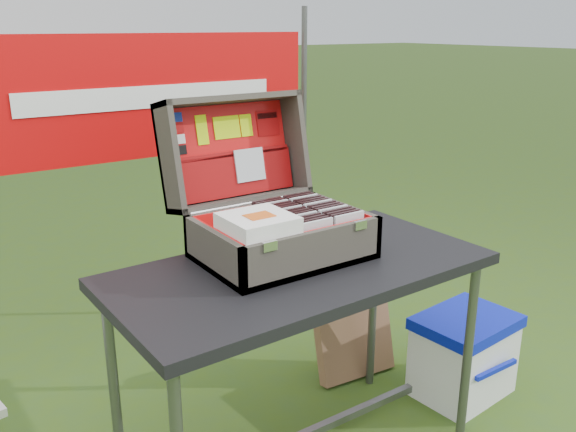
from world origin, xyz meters
TOP-DOWN VIEW (x-y plane):
  - table at (0.07, 0.03)m, footprint 1.33×0.69m
  - table_top at (0.07, 0.03)m, footprint 1.33×0.69m
  - table_leg_fr at (0.67, -0.24)m, footprint 0.04×0.04m
  - table_leg_bl at (-0.53, 0.30)m, footprint 0.04×0.04m
  - table_leg_br at (0.67, 0.30)m, footprint 0.04×0.04m
  - suitcase at (0.06, 0.19)m, footprint 0.57×0.56m
  - suitcase_base_bottom at (0.06, 0.13)m, footprint 0.57×0.40m
  - suitcase_base_wall_front at (0.06, -0.07)m, footprint 0.57×0.02m
  - suitcase_base_wall_back at (0.06, 0.32)m, footprint 0.57×0.02m
  - suitcase_base_wall_left at (-0.21, 0.13)m, footprint 0.02×0.40m
  - suitcase_base_wall_right at (0.33, 0.13)m, footprint 0.02×0.40m
  - suitcase_liner_floor at (0.06, 0.13)m, footprint 0.52×0.36m
  - suitcase_latch_left at (-0.12, -0.08)m, footprint 0.05×0.01m
  - suitcase_latch_right at (0.24, -0.08)m, footprint 0.05×0.01m
  - suitcase_hinge at (0.06, 0.33)m, footprint 0.51×0.02m
  - suitcase_lid_back at (0.06, 0.51)m, footprint 0.57×0.11m
  - suitcase_lid_rim_far at (0.06, 0.49)m, footprint 0.57×0.15m
  - suitcase_lid_rim_near at (0.06, 0.40)m, footprint 0.57×0.15m
  - suitcase_lid_rim_left at (-0.21, 0.44)m, footprint 0.02×0.24m
  - suitcase_lid_rim_right at (0.33, 0.44)m, footprint 0.02×0.24m
  - suitcase_lid_liner at (0.06, 0.49)m, footprint 0.52×0.08m
  - suitcase_liner_wall_front at (0.06, -0.05)m, footprint 0.52×0.01m
  - suitcase_liner_wall_back at (0.06, 0.30)m, footprint 0.52×0.01m
  - suitcase_liner_wall_left at (-0.20, 0.13)m, footprint 0.01×0.36m
  - suitcase_liner_wall_right at (0.32, 0.13)m, footprint 0.01×0.36m
  - suitcase_lid_pocket at (0.06, 0.46)m, footprint 0.50×0.07m
  - suitcase_pocket_edge at (0.06, 0.47)m, footprint 0.49×0.02m
  - suitcase_pocket_cd at (0.12, 0.44)m, footprint 0.13×0.04m
  - lid_sticker_cc_a at (-0.15, 0.52)m, footprint 0.06×0.01m
  - lid_sticker_cc_b at (-0.15, 0.51)m, footprint 0.06×0.01m
  - lid_sticker_cc_c at (-0.15, 0.50)m, footprint 0.06×0.01m
  - lid_sticker_cc_d at (-0.15, 0.49)m, footprint 0.06×0.01m
  - lid_card_neon_tall at (-0.05, 0.51)m, footprint 0.05×0.03m
  - lid_card_neon_main at (0.06, 0.51)m, footprint 0.11×0.02m
  - lid_card_neon_small at (0.15, 0.51)m, footprint 0.05×0.02m
  - lid_sticker_band at (0.25, 0.51)m, footprint 0.10×0.02m
  - lid_sticker_band_bar at (0.25, 0.51)m, footprint 0.09×0.01m
  - cd_left_0 at (0.09, -0.03)m, footprint 0.13×0.01m
  - cd_left_1 at (0.09, -0.01)m, footprint 0.13×0.01m
  - cd_left_2 at (0.09, 0.01)m, footprint 0.13×0.01m
  - cd_left_3 at (0.09, 0.04)m, footprint 0.13×0.01m
  - cd_left_4 at (0.09, 0.06)m, footprint 0.13×0.01m
  - cd_left_5 at (0.09, 0.08)m, footprint 0.13×0.01m
  - cd_left_6 at (0.09, 0.10)m, footprint 0.13×0.01m
  - cd_left_7 at (0.09, 0.13)m, footprint 0.13×0.01m
  - cd_left_8 at (0.09, 0.15)m, footprint 0.13×0.01m
  - cd_left_9 at (0.09, 0.17)m, footprint 0.13×0.01m
  - cd_left_10 at (0.09, 0.19)m, footprint 0.13×0.01m
  - cd_left_11 at (0.09, 0.21)m, footprint 0.13×0.01m
  - cd_left_12 at (0.09, 0.24)m, footprint 0.13×0.01m
  - cd_left_13 at (0.09, 0.26)m, footprint 0.13×0.01m
  - cd_left_14 at (0.09, 0.28)m, footprint 0.13×0.01m
  - cd_right_0 at (0.23, -0.03)m, footprint 0.13×0.01m
  - cd_right_1 at (0.23, -0.01)m, footprint 0.13×0.01m
  - cd_right_2 at (0.23, 0.01)m, footprint 0.13×0.01m
  - cd_right_3 at (0.23, 0.04)m, footprint 0.13×0.01m
  - cd_right_4 at (0.23, 0.06)m, footprint 0.13×0.01m
  - cd_right_5 at (0.23, 0.08)m, footprint 0.13×0.01m
  - cd_right_6 at (0.23, 0.10)m, footprint 0.13×0.01m
  - cd_right_7 at (0.23, 0.13)m, footprint 0.13×0.01m
  - cd_right_8 at (0.23, 0.15)m, footprint 0.13×0.01m
  - cd_right_9 at (0.23, 0.17)m, footprint 0.13×0.01m
  - cd_right_10 at (0.23, 0.19)m, footprint 0.13×0.01m
  - cd_right_11 at (0.23, 0.21)m, footprint 0.13×0.01m
  - cd_right_12 at (0.23, 0.24)m, footprint 0.13×0.01m
  - cd_right_13 at (0.23, 0.26)m, footprint 0.13×0.01m
  - cd_right_14 at (0.23, 0.28)m, footprint 0.13×0.01m
  - songbook_0 at (-0.09, 0.05)m, footprint 0.21×0.21m
  - songbook_1 at (-0.09, 0.05)m, footprint 0.21×0.21m
  - songbook_2 at (-0.09, 0.05)m, footprint 0.21×0.21m
  - songbook_3 at (-0.09, 0.05)m, footprint 0.21×0.21m
  - songbook_4 at (-0.09, 0.05)m, footprint 0.21×0.21m
  - songbook_5 at (-0.09, 0.05)m, footprint 0.21×0.21m
  - songbook_6 at (-0.09, 0.05)m, footprint 0.21×0.21m
  - songbook_7 at (-0.09, 0.05)m, footprint 0.21×0.21m
  - songbook_8 at (-0.09, 0.05)m, footprint 0.21×0.21m
  - songbook_9 at (-0.09, 0.05)m, footprint 0.21×0.21m
  - songbook_graphic at (-0.09, 0.04)m, footprint 0.09×0.07m
  - cooler at (0.96, 0.00)m, footprint 0.46×0.37m
  - cooler_body at (0.96, 0.00)m, footprint 0.44×0.34m
  - cooler_lid at (0.96, 0.00)m, footprint 0.46×0.37m
  - cooler_handle at (0.96, -0.17)m, footprint 0.26×0.02m
  - cardboard_box at (0.66, 0.41)m, footprint 0.40×0.20m
  - banner_post_right at (0.85, 1.10)m, footprint 0.03×0.03m
  - banner at (0.00, 1.09)m, footprint 1.60×0.02m
  - banner_text at (0.00, 1.08)m, footprint 1.20×0.00m

SIDE VIEW (x-z plane):
  - cooler_body at x=0.96m, z-range 0.00..0.33m
  - cooler at x=0.96m, z-range 0.00..0.38m
  - cooler_handle at x=0.96m, z-range 0.20..0.22m
  - cardboard_box at x=0.66m, z-range 0.00..0.41m
  - cooler_lid at x=0.96m, z-range 0.33..0.38m
  - table_leg_fr at x=0.67m, z-range 0.00..0.78m
  - table_leg_bl at x=-0.53m, z-range 0.00..0.78m
  - table_leg_br at x=0.67m, z-range 0.00..0.78m
  - table at x=0.07m, z-range 0.00..0.82m
  - table_top at x=0.07m, z-range 0.78..0.82m
  - suitcase_base_bottom at x=0.06m, z-range 0.82..0.84m
  - suitcase_liner_floor at x=0.06m, z-range 0.84..0.85m
  - banner_post_right at x=0.85m, z-range 0.00..1.70m
  - suitcase_base_wall_front at x=0.06m, z-range 0.82..0.97m
  - suitcase_base_wall_back at x=0.06m, z-range 0.82..0.97m
  - suitcase_base_wall_left at x=-0.21m, z-range 0.82..0.97m
  - suitcase_base_wall_right at x=0.33m, z-range 0.82..0.97m
  - suitcase_liner_wall_front at x=0.06m, z-range 0.84..0.97m
  - suitcase_liner_wall_back at x=0.06m, z-range 0.84..0.97m
  - suitcase_liner_wall_left at x=-0.20m, z-range 0.84..0.97m
  - suitcase_liner_wall_right at x=0.32m, z-range 0.84..0.97m
  - cd_left_0 at x=0.09m, z-range 0.85..0.99m
  - cd_left_1 at x=0.09m, z-range 0.85..0.99m
  - cd_left_2 at x=0.09m, z-range 0.85..0.99m
  - cd_left_3 at x=0.09m, z-range 0.85..0.99m
  - cd_left_4 at x=0.09m, z-range 0.85..0.99m
  - cd_left_5 at x=0.09m, z-range 0.85..0.99m
  - cd_left_6 at x=0.09m, z-range 0.85..0.99m
  - cd_left_7 at x=0.09m, z-range 0.85..0.99m
  - cd_left_8 at x=0.09m, z-range 0.85..0.99m
  - cd_left_9 at x=0.09m, z-range 0.85..0.99m
  - cd_left_10 at x=0.09m, z-range 0.85..0.99m
  - cd_left_11 at x=0.09m, z-range 0.85..0.99m
  - cd_left_12 at x=0.09m, z-range 0.85..0.99m
  - cd_left_13 at x=0.09m, z-range 0.85..0.99m
  - cd_left_14 at x=0.09m, z-range 0.85..0.99m
  - cd_right_0 at x=0.23m, z-range 0.85..0.99m
  - cd_right_1 at x=0.23m, z-range 0.85..0.99m
  - cd_right_2 at x=0.23m, z-range 0.85..0.99m
  - cd_right_3 at x=0.23m, z-range 0.85..0.99m
  - cd_right_4 at x=0.23m, z-range 0.85..0.99m
  - cd_right_5 at x=0.23m, z-range 0.85..0.99m
  - cd_right_6 at x=0.23m, z-range 0.85..0.99m
  - cd_right_7 at x=0.23m, z-range 0.85..0.99m
  - cd_right_8 at x=0.23m, z-range 0.85..0.99m
  - cd_right_9 at x=0.23m, z-range 0.85..0.99m
  - cd_right_10 at x=0.23m, z-range 0.85..0.99m
  - cd_right_11 at x=0.23m, z-range 0.85..0.99m
  - cd_right_12 at x=0.23m, z-range 0.85..0.99m
  - cd_right_13 at x=0.23m, z-range 0.85..0.99m
  - cd_right_14 at x=0.23m, z-range 0.85..0.99m
  - suitcase_latch_left at x=-0.12m, z-range 0.95..0.98m
  - suitcase_latch_right at x=0.24m, z-range 0.95..0.98m
  - suitcase_lid_rim_near at x=0.06m, z-range 0.94..1.00m
  - suitcase_hinge at x=0.06m, z-range 0.97..0.98m
  - songbook_0 at x=-0.09m, z-range 0.97..0.98m
  - songbook_1 at x=-0.09m, z-range 0.98..0.98m
  - songbook_2 at x=-0.09m, z-range 0.98..0.99m
  - songbook_3 at x=-0.09m, z-range 0.99..0.99m
  - songbook_4 at x=-0.09m, z-range 0.99..1.00m
  - songbook_5 at x=-0.09m, z-range 1.00..1.00m
  - songbook_6 at x=-0.09m, z-range 1.00..1.01m
  - songbook_7 at x=-0.09m, z-range 1.01..1.01m
  - songbook_8 at x=-0.09m, z-range 1.01..1.02m
  - songbook_9 at x=-0.09m, z-range 1.02..1.02m
  - songbook_graphic at x=-0.09m, z-range 1.02..1.03m
  - suitcase_lid_pocket at x=0.06m, z-range 0.97..1.14m
  - suitcase at x=0.06m, z-range 0.82..1.35m
  - suitcase_pocket_cd at x=0.12m, z-range 1.03..1.15m
  - suitcase_pocket_edge at x=0.06m, z-range 1.12..1.15m
  - suitcase_lid_back at x=0.06m, z-range 0.94..1.34m
  - suitcase_lid_liner at x=0.06m, z-range 0.97..1.32m
  - suitcase_lid_rim_left at x=-0.21m, z-range 0.94..1.37m
  - suitcase_lid_rim_right at x=0.33m, z-range 0.94..1.37m
  - lid_sticker_cc_d at x=-0.15m, z-range 1.15..1.19m
  - lid_sticker_cc_c at x=-0.15m, z-range 1.19..1.23m
  - lid_card_neon_tall at x=-0.05m, z-range 1.18..1.29m
  - lid_card_neon_main at x=0.06m, z-range 1.19..1.28m
  - lid_card_neon_small at x=0.15m, z-range 1.19..1.28m
  - lid_sticker_band at x=0.25m, z-range 1.18..1.28m
  - lid_sticker_cc_b at x=-0.15m, z-range 1.23..1.26m
  - lid_sticker_band_bar at x=0.25m, z-range 1.25..1.27m
  - lid_sticker_cc_a at x=-0.15m, z-range 1.27..1.30m
  - banner at x=0.00m, z-range 1.02..1.58m
  - banner_text at x=0.00m, z-range 1.25..1.35m
  - suitcase_lid_rim_far at x=0.06m, z-range 1.31..1.37m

